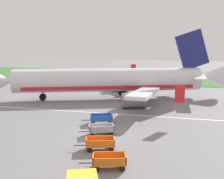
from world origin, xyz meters
TOP-DOWN VIEW (x-y plane):
  - ground_plane at (0.00, 0.00)m, footprint 220.00×220.00m
  - grass_strip at (0.00, 47.96)m, footprint 220.00×28.00m
  - apron_stripe at (0.00, 8.75)m, footprint 120.00×0.36m
  - airplane at (-2.81, 18.27)m, footprint 36.45×29.68m
  - baggage_cart_nearest at (2.83, -6.95)m, footprint 3.62×2.04m
  - baggage_cart_second_in_row at (1.13, -3.56)m, footprint 3.61×2.08m
  - baggage_cart_third_in_row at (0.09, 0.32)m, footprint 3.54×2.31m
  - baggage_cart_fourth_in_row at (-1.00, 4.14)m, footprint 3.60×2.12m

SIDE VIEW (x-z plane):
  - ground_plane at x=0.00m, z-range 0.00..0.00m
  - apron_stripe at x=0.00m, z-range 0.00..0.01m
  - grass_strip at x=0.00m, z-range 0.00..0.06m
  - baggage_cart_nearest at x=2.83m, z-range 0.07..1.14m
  - baggage_cart_second_in_row at x=1.13m, z-range 0.07..1.14m
  - baggage_cart_third_in_row at x=0.09m, z-range 0.07..1.14m
  - baggage_cart_fourth_in_row at x=-1.00m, z-range 0.07..1.14m
  - airplane at x=-2.81m, z-range -2.62..8.72m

